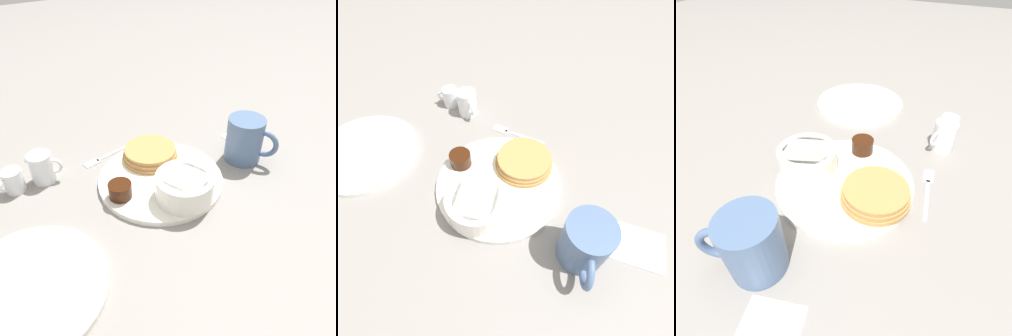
{
  "view_description": "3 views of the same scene",
  "coord_description": "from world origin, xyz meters",
  "views": [
    {
      "loc": [
        -0.28,
        -0.46,
        0.45
      ],
      "look_at": [
        0.02,
        -0.0,
        0.03
      ],
      "focal_mm": 35.0,
      "sensor_mm": 36.0,
      "label": 1
    },
    {
      "loc": [
        0.19,
        -0.24,
        0.47
      ],
      "look_at": [
        0.01,
        0.02,
        0.05
      ],
      "focal_mm": 28.0,
      "sensor_mm": 36.0,
      "label": 2
    },
    {
      "loc": [
        0.32,
        0.17,
        0.36
      ],
      "look_at": [
        -0.02,
        -0.01,
        0.03
      ],
      "focal_mm": 28.0,
      "sensor_mm": 36.0,
      "label": 3
    }
  ],
  "objects": [
    {
      "name": "syrup_cup",
      "position": [
        -0.1,
        -0.01,
        0.03
      ],
      "size": [
        0.05,
        0.05,
        0.03
      ],
      "color": "#38190A",
      "rests_on": "plate"
    },
    {
      "name": "bowl",
      "position": [
        0.01,
        -0.08,
        0.04
      ],
      "size": [
        0.11,
        0.11,
        0.05
      ],
      "color": "white",
      "rests_on": "plate"
    },
    {
      "name": "coffee_mug",
      "position": [
        0.2,
        -0.04,
        0.05
      ],
      "size": [
        0.08,
        0.11,
        0.1
      ],
      "color": "slate",
      "rests_on": "ground_plane"
    },
    {
      "name": "fork",
      "position": [
        -0.07,
        0.15,
        0.0
      ],
      "size": [
        0.14,
        0.04,
        0.0
      ],
      "color": "silver",
      "rests_on": "ground_plane"
    },
    {
      "name": "creamer_pitcher_near",
      "position": [
        -0.21,
        0.14,
        0.03
      ],
      "size": [
        0.07,
        0.05,
        0.07
      ],
      "color": "white",
      "rests_on": "ground_plane"
    },
    {
      "name": "butter_ramekin",
      "position": [
        -0.01,
        -0.1,
        0.03
      ],
      "size": [
        0.05,
        0.05,
        0.04
      ],
      "color": "white",
      "rests_on": "plate"
    },
    {
      "name": "far_plate",
      "position": [
        -0.3,
        -0.11,
        0.01
      ],
      "size": [
        0.24,
        0.24,
        0.01
      ],
      "color": "white",
      "rests_on": "ground_plane"
    },
    {
      "name": "pancake_stack",
      "position": [
        0.02,
        0.07,
        0.03
      ],
      "size": [
        0.13,
        0.13,
        0.03
      ],
      "color": "#B78447",
      "rests_on": "plate"
    },
    {
      "name": "ground_plane",
      "position": [
        0.0,
        0.0,
        0.0
      ],
      "size": [
        4.0,
        4.0,
        0.0
      ],
      "primitive_type": "plane",
      "color": "gray"
    },
    {
      "name": "plate",
      "position": [
        0.0,
        0.0,
        0.01
      ],
      "size": [
        0.26,
        0.26,
        0.01
      ],
      "color": "white",
      "rests_on": "ground_plane"
    },
    {
      "name": "napkin",
      "position": [
        0.28,
        0.04,
        0.0
      ],
      "size": [
        0.12,
        0.1,
        0.0
      ],
      "color": "white",
      "rests_on": "ground_plane"
    },
    {
      "name": "creamer_pitcher_far",
      "position": [
        -0.27,
        0.14,
        0.03
      ],
      "size": [
        0.05,
        0.04,
        0.05
      ],
      "color": "white",
      "rests_on": "ground_plane"
    }
  ]
}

